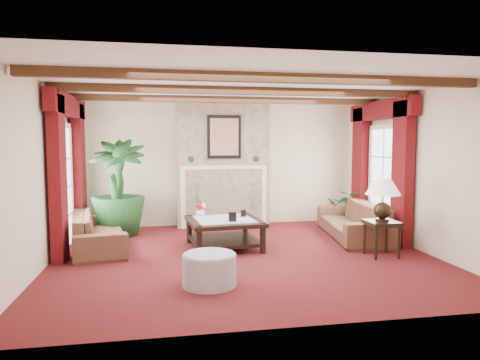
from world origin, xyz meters
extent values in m
plane|color=#410B14|center=(0.00, 0.00, 0.00)|extent=(6.00, 6.00, 0.00)
plane|color=white|center=(0.00, 0.00, 2.70)|extent=(6.00, 6.00, 0.00)
cube|color=beige|center=(0.00, 2.75, 1.35)|extent=(6.00, 0.02, 2.70)
cube|color=beige|center=(-3.00, 0.00, 1.35)|extent=(0.02, 5.50, 2.70)
cube|color=beige|center=(3.00, 0.00, 1.35)|extent=(0.02, 5.50, 2.70)
imported|color=#370F14|center=(-2.39, 0.94, 0.41)|extent=(2.31, 1.31, 0.82)
imported|color=#370F14|center=(2.32, 0.98, 0.45)|extent=(2.46, 1.28, 0.89)
imported|color=black|center=(-2.17, 1.93, 0.53)|extent=(1.27, 2.02, 1.07)
imported|color=black|center=(2.62, 2.04, 0.31)|extent=(1.44, 1.45, 0.62)
cylinder|color=#9492A6|center=(-0.71, -1.35, 0.20)|extent=(0.69, 0.69, 0.40)
imported|color=silver|center=(-0.63, 0.94, 0.58)|extent=(0.27, 0.28, 0.17)
imported|color=black|center=(-0.02, 0.34, 0.64)|extent=(0.22, 0.21, 0.27)
camera|label=1|loc=(-1.25, -6.69, 1.83)|focal=32.00mm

